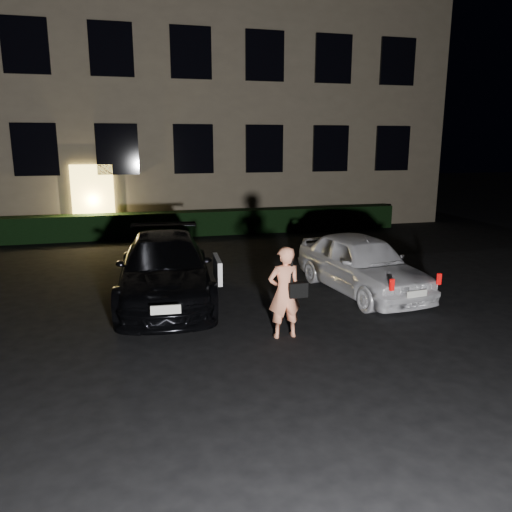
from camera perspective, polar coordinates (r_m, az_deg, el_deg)
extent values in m
plane|color=black|center=(8.10, 3.67, -10.74)|extent=(80.00, 80.00, 0.00)
cube|color=#716451|center=(22.34, -8.81, 19.84)|extent=(20.00, 8.00, 12.00)
cube|color=#E7C151|center=(18.14, -18.09, 5.95)|extent=(1.40, 0.10, 2.50)
cube|color=black|center=(18.22, -23.91, 11.05)|extent=(1.40, 0.10, 1.70)
cube|color=black|center=(17.99, -15.57, 11.66)|extent=(1.40, 0.10, 1.70)
cube|color=black|center=(18.14, -7.16, 12.03)|extent=(1.40, 0.10, 1.70)
cube|color=black|center=(18.65, 0.97, 12.15)|extent=(1.40, 0.10, 1.70)
cube|color=black|center=(19.50, 8.52, 12.04)|extent=(1.40, 0.10, 1.70)
cube|color=black|center=(20.65, 15.33, 11.77)|extent=(1.40, 0.10, 1.70)
cube|color=black|center=(18.45, -24.88, 20.99)|extent=(1.40, 0.10, 1.70)
cube|color=black|center=(18.23, -16.22, 21.75)|extent=(1.40, 0.10, 1.70)
cube|color=black|center=(18.38, -7.46, 22.05)|extent=(1.40, 0.10, 1.70)
cube|color=black|center=(18.88, 1.01, 21.90)|extent=(1.40, 0.10, 1.70)
cube|color=black|center=(19.72, 8.85, 21.37)|extent=(1.40, 0.10, 1.70)
cube|color=black|center=(20.86, 15.89, 20.58)|extent=(1.40, 0.10, 1.70)
cube|color=black|center=(17.93, -6.75, 3.76)|extent=(15.00, 0.70, 0.85)
imported|color=black|center=(10.56, -10.38, -1.42)|extent=(2.20, 4.75, 1.34)
cube|color=white|center=(9.74, -4.42, -1.49)|extent=(0.15, 0.96, 0.45)
cube|color=silver|center=(8.28, -10.28, -6.05)|extent=(0.49, 0.08, 0.15)
imported|color=white|center=(11.17, 11.97, -0.84)|extent=(1.98, 3.95, 1.29)
cube|color=red|center=(9.43, 15.28, -3.20)|extent=(0.08, 0.06, 0.22)
cube|color=red|center=(10.09, 20.20, -2.49)|extent=(0.08, 0.06, 0.22)
cube|color=silver|center=(9.77, 17.92, -4.12)|extent=(0.43, 0.09, 0.13)
imported|color=#FF966C|center=(8.38, 3.26, -4.17)|extent=(0.59, 0.40, 1.58)
cube|color=black|center=(8.33, 4.79, -3.87)|extent=(0.33, 0.16, 0.25)
cube|color=black|center=(8.23, 4.05, -1.50)|extent=(0.04, 0.05, 0.49)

